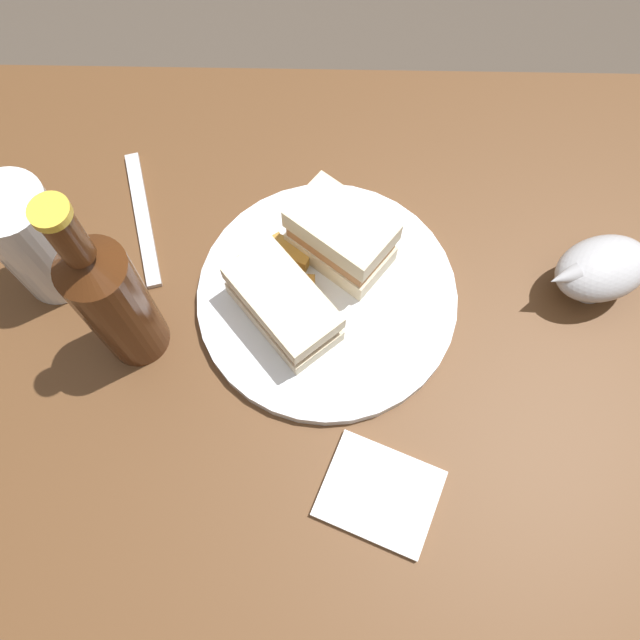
# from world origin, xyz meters

# --- Properties ---
(ground_plane) EXTENTS (6.00, 6.00, 0.00)m
(ground_plane) POSITION_xyz_m (0.00, 0.00, 0.00)
(ground_plane) COLOR #4C4238
(dining_table) EXTENTS (1.15, 0.80, 0.77)m
(dining_table) POSITION_xyz_m (0.00, 0.00, 0.39)
(dining_table) COLOR brown
(dining_table) RESTS_ON ground
(plate) EXTENTS (0.28, 0.28, 0.02)m
(plate) POSITION_xyz_m (0.01, 0.07, 0.78)
(plate) COLOR white
(plate) RESTS_ON dining_table
(sandwich_half_left) EXTENTS (0.12, 0.12, 0.07)m
(sandwich_half_left) POSITION_xyz_m (0.03, 0.12, 0.83)
(sandwich_half_left) COLOR beige
(sandwich_half_left) RESTS_ON plate
(sandwich_half_right) EXTENTS (0.13, 0.14, 0.06)m
(sandwich_half_right) POSITION_xyz_m (-0.03, 0.05, 0.82)
(sandwich_half_right) COLOR beige
(sandwich_half_right) RESTS_ON plate
(potato_wedge_front) EXTENTS (0.05, 0.04, 0.02)m
(potato_wedge_front) POSITION_xyz_m (-0.02, 0.12, 0.80)
(potato_wedge_front) COLOR gold
(potato_wedge_front) RESTS_ON plate
(potato_wedge_middle) EXTENTS (0.06, 0.04, 0.02)m
(potato_wedge_middle) POSITION_xyz_m (0.01, 0.12, 0.80)
(potato_wedge_middle) COLOR #AD702D
(potato_wedge_middle) RESTS_ON plate
(potato_wedge_back) EXTENTS (0.06, 0.05, 0.02)m
(potato_wedge_back) POSITION_xyz_m (-0.06, 0.11, 0.80)
(potato_wedge_back) COLOR #B77F33
(potato_wedge_back) RESTS_ON plate
(potato_wedge_left_edge) EXTENTS (0.05, 0.04, 0.02)m
(potato_wedge_left_edge) POSITION_xyz_m (0.00, 0.16, 0.80)
(potato_wedge_left_edge) COLOR #AD702D
(potato_wedge_left_edge) RESTS_ON plate
(potato_wedge_right_edge) EXTENTS (0.03, 0.05, 0.01)m
(potato_wedge_right_edge) POSITION_xyz_m (-0.04, 0.11, 0.80)
(potato_wedge_right_edge) COLOR gold
(potato_wedge_right_edge) RESTS_ON plate
(potato_wedge_stray) EXTENTS (0.04, 0.02, 0.02)m
(potato_wedge_stray) POSITION_xyz_m (-0.02, 0.08, 0.80)
(potato_wedge_stray) COLOR #B77F33
(potato_wedge_stray) RESTS_ON plate
(pint_glass) EXTENTS (0.08, 0.08, 0.15)m
(pint_glass) POSITION_xyz_m (-0.29, 0.10, 0.84)
(pint_glass) COLOR white
(pint_glass) RESTS_ON dining_table
(gravy_boat) EXTENTS (0.13, 0.10, 0.07)m
(gravy_boat) POSITION_xyz_m (0.30, 0.09, 0.82)
(gravy_boat) COLOR #B7B7BC
(gravy_boat) RESTS_ON dining_table
(cider_bottle) EXTENTS (0.06, 0.06, 0.26)m
(cider_bottle) POSITION_xyz_m (-0.19, 0.02, 0.88)
(cider_bottle) COLOR #47230F
(cider_bottle) RESTS_ON dining_table
(napkin) EXTENTS (0.14, 0.12, 0.01)m
(napkin) POSITION_xyz_m (0.07, -0.14, 0.78)
(napkin) COLOR white
(napkin) RESTS_ON dining_table
(fork) EXTENTS (0.06, 0.18, 0.01)m
(fork) POSITION_xyz_m (-0.20, 0.17, 0.78)
(fork) COLOR silver
(fork) RESTS_ON dining_table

